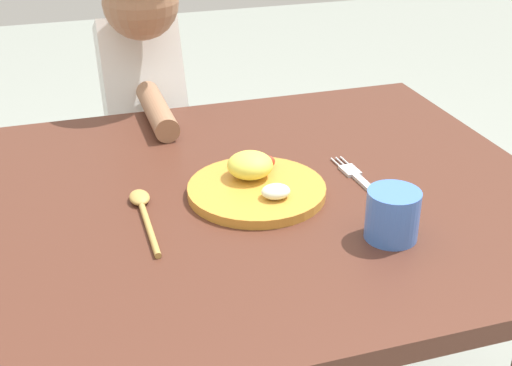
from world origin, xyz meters
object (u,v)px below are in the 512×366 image
at_px(fork, 361,180).
at_px(drinking_cup, 392,215).
at_px(spoon, 143,209).
at_px(person, 147,144).
at_px(plate, 256,184).

distance_m(fork, drinking_cup, 0.19).
bearing_deg(spoon, drinking_cup, -117.99).
distance_m(fork, person, 0.66).
xyz_separation_m(plate, person, (-0.10, 0.56, -0.15)).
relative_size(fork, drinking_cup, 2.45).
bearing_deg(drinking_cup, person, 108.41).
distance_m(drinking_cup, person, 0.82).
relative_size(drinking_cup, person, 0.08).
xyz_separation_m(plate, drinking_cup, (0.15, -0.20, 0.02)).
bearing_deg(spoon, plate, -86.41).
relative_size(spoon, person, 0.21).
bearing_deg(person, fork, 116.47).
bearing_deg(drinking_cup, fork, 78.81).
height_order(plate, drinking_cup, drinking_cup).
height_order(fork, person, person).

